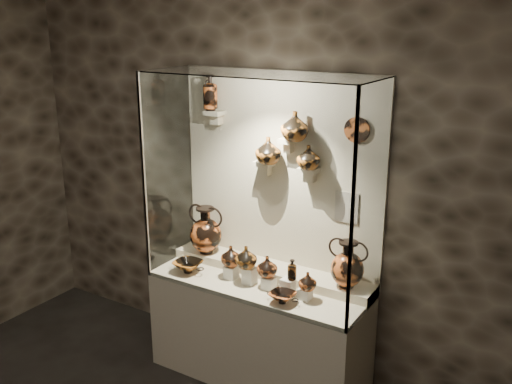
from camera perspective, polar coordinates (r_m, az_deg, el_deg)
wall_back at (r=4.39m, az=2.45°, el=1.65°), size 5.00×0.02×3.20m
plinth at (r=4.61m, az=0.27°, el=-13.82°), size 1.70×0.60×0.80m
front_tier at (r=4.41m, az=0.28°, el=-9.18°), size 1.68×0.58×0.03m
rear_tier at (r=4.53m, az=1.43°, el=-7.95°), size 1.70×0.25×0.10m
back_panel at (r=4.39m, az=2.42°, el=1.64°), size 1.70×0.03×1.60m
glass_front at (r=3.89m, az=-1.97°, el=-0.39°), size 1.70×0.01×1.60m
glass_left at (r=4.60m, az=-8.76°, el=2.19°), size 0.01×0.60×1.60m
glass_right at (r=3.78m, az=11.34°, el=-1.24°), size 0.01×0.60×1.60m
glass_top at (r=3.98m, az=0.31°, el=11.73°), size 1.70×0.60×0.01m
frame_post_left at (r=4.39m, az=-11.12°, el=1.34°), size 0.02×0.02×1.60m
frame_post_right at (r=3.52m, az=9.59°, el=-2.49°), size 0.02×0.02×1.60m
pedestal_a at (r=4.45m, az=-2.51°, el=-8.01°), size 0.09×0.09×0.10m
pedestal_b at (r=4.36m, az=-0.63°, el=-8.33°), size 0.09×0.09×0.13m
pedestal_c at (r=4.29m, az=1.32°, el=-9.08°), size 0.09×0.09×0.09m
pedestal_d at (r=4.21m, az=3.22°, el=-9.38°), size 0.09×0.09×0.12m
pedestal_e at (r=4.17m, az=4.94°, el=-10.06°), size 0.09×0.09×0.08m
bracket_ul at (r=4.52m, az=-4.14°, el=7.90°), size 0.14×0.12×0.04m
bracket_ca at (r=4.35m, az=0.80°, el=2.87°), size 0.14×0.12×0.04m
bracket_cb at (r=4.21m, az=3.17°, el=5.16°), size 0.10×0.12×0.04m
bracket_cc at (r=4.17m, az=5.30°, el=2.19°), size 0.14×0.12×0.04m
amphora_left at (r=4.70m, az=-5.03°, el=-3.79°), size 0.32×0.32×0.40m
amphora_right at (r=4.16m, az=9.11°, el=-7.13°), size 0.29×0.29×0.35m
jug_a at (r=4.41m, az=-2.51°, el=-6.40°), size 0.19×0.19×0.16m
jug_b at (r=4.30m, az=-0.98°, el=-6.52°), size 0.17×0.17×0.17m
jug_c at (r=4.26m, az=1.14°, el=-7.44°), size 0.17×0.17×0.16m
jug_e at (r=4.10m, az=5.20°, el=-8.88°), size 0.15×0.15×0.14m
lekythos_small at (r=4.13m, az=3.65°, el=-7.66°), size 0.10×0.10×0.18m
kylix_left at (r=4.57m, az=-6.80°, el=-7.31°), size 0.34×0.30×0.11m
kylix_right at (r=4.10m, az=2.68°, el=-10.40°), size 0.26×0.22×0.09m
lekythos_tall at (r=4.50m, az=-4.58°, el=10.06°), size 0.15×0.15×0.31m
ovoid_vase_a at (r=4.25m, az=1.25°, el=4.19°), size 0.20×0.20×0.20m
ovoid_vase_b at (r=4.10m, az=3.92°, el=6.60°), size 0.25×0.25×0.21m
ovoid_vase_c at (r=4.11m, az=5.28°, el=3.49°), size 0.17×0.17×0.18m
wall_plate at (r=4.01m, az=10.04°, el=6.13°), size 0.18×0.02×0.18m
info_placard at (r=4.18m, az=9.02°, el=-1.50°), size 0.17×0.01×0.23m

